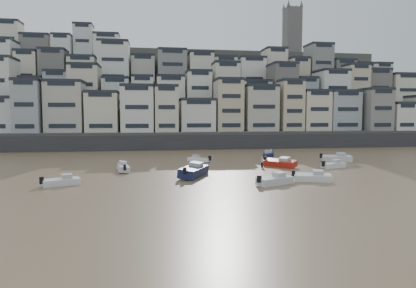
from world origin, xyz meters
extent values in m
plane|color=brown|center=(0.00, 0.00, 0.00)|extent=(400.00, 400.00, 0.00)
cube|color=#38383A|center=(10.00, 65.00, 1.75)|extent=(140.00, 3.00, 3.50)
cube|color=#4C4C47|center=(15.00, 72.00, 2.00)|extent=(140.00, 14.00, 4.00)
cube|color=#4C4C47|center=(15.00, 84.00, 5.00)|extent=(140.00, 14.00, 10.00)
cube|color=#4C4C47|center=(15.00, 96.00, 9.00)|extent=(140.00, 14.00, 18.00)
cube|color=#4C4C47|center=(15.00, 108.00, 13.00)|extent=(140.00, 16.00, 26.00)
cube|color=#4C4C47|center=(15.00, 122.00, 16.00)|extent=(140.00, 18.00, 32.00)
cube|color=#66635E|center=(55.00, 120.00, 41.00)|extent=(6.00, 6.00, 18.00)
camera|label=1|loc=(-0.20, -22.36, 8.14)|focal=32.00mm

